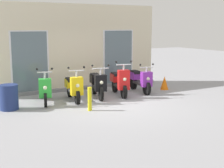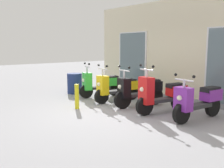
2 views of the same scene
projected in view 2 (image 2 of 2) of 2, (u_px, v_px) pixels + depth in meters
name	position (u px, v px, depth m)	size (l,w,h in m)	color
ground_plane	(110.00, 113.00, 6.47)	(40.00, 40.00, 0.00)	#939399
storefront_facade	(176.00, 51.00, 8.17)	(7.06, 0.50, 3.29)	beige
scooter_green	(100.00, 83.00, 8.50)	(0.75, 1.48, 1.21)	black
scooter_yellow	(117.00, 88.00, 7.77)	(0.65, 1.59, 1.21)	black
scooter_black	(139.00, 90.00, 7.11)	(0.77, 1.61, 1.22)	black
scooter_red	(161.00, 94.00, 6.44)	(0.75, 1.60, 1.30)	black
scooter_purple	(198.00, 101.00, 5.82)	(0.62, 1.64, 1.13)	black
trash_bin	(75.00, 83.00, 9.23)	(0.54, 0.54, 0.75)	navy
curb_bollard	(77.00, 97.00, 6.89)	(0.12, 0.12, 0.70)	yellow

